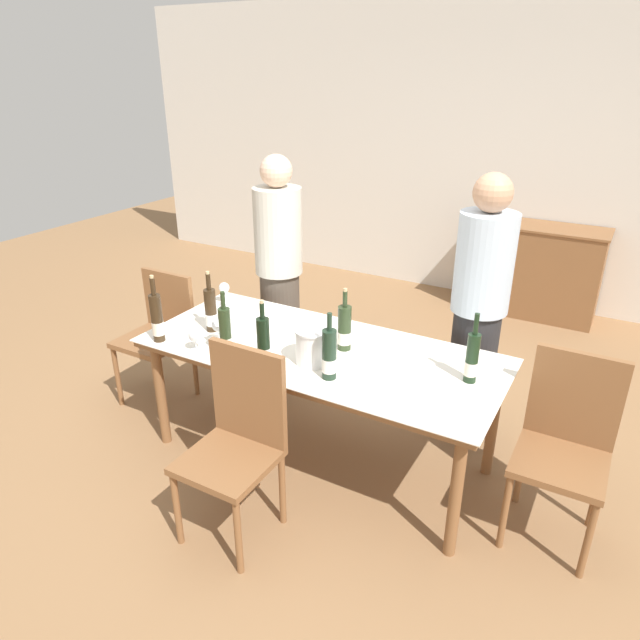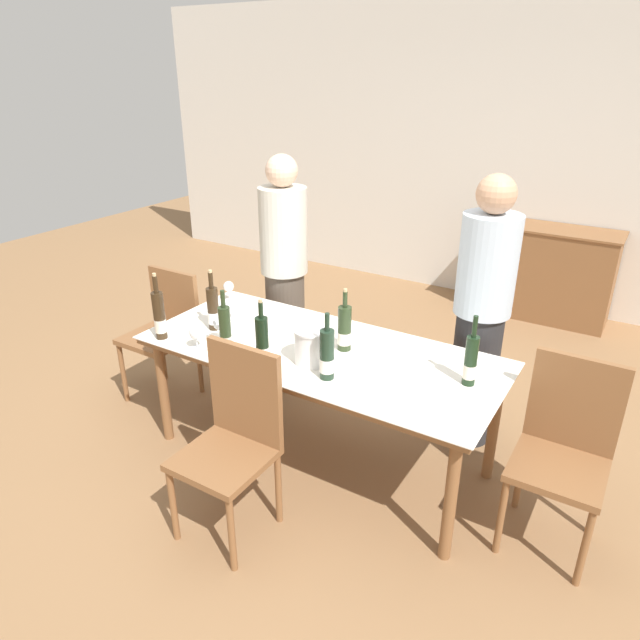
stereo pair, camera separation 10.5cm
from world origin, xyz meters
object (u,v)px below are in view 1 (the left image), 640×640
at_px(wine_bottle_2, 157,319).
at_px(wine_bottle_3, 344,329).
at_px(chair_left_end, 160,328).
at_px(wine_glass_3, 218,326).
at_px(dining_table, 320,360).
at_px(wine_bottle_0, 472,359).
at_px(person_host, 279,274).
at_px(wine_bottle_6, 264,345).
at_px(wine_glass_0, 195,336).
at_px(wine_glass_2, 226,307).
at_px(wine_bottle_1, 329,356).
at_px(wine_bottle_4, 211,311).
at_px(wine_glass_1, 224,289).
at_px(sideboard_cabinet, 534,270).
at_px(wine_bottle_5, 226,335).
at_px(chair_near_front, 238,433).
at_px(person_guest_left, 478,314).
at_px(ice_bucket, 313,345).
at_px(chair_right_end, 566,437).

height_order(wine_bottle_2, wine_bottle_3, wine_bottle_2).
bearing_deg(chair_left_end, wine_glass_3, -20.88).
bearing_deg(wine_glass_3, chair_left_end, 159.12).
xyz_separation_m(dining_table, wine_bottle_0, (0.83, 0.07, 0.19)).
bearing_deg(wine_glass_3, person_host, 101.36).
relative_size(wine_bottle_6, chair_left_end, 0.43).
bearing_deg(wine_glass_0, wine_glass_2, 103.84).
relative_size(wine_glass_0, person_host, 0.08).
relative_size(dining_table, wine_bottle_6, 5.30).
bearing_deg(wine_bottle_1, person_host, 134.22).
distance_m(wine_bottle_4, wine_glass_1, 0.44).
bearing_deg(wine_bottle_2, wine_glass_3, 24.22).
bearing_deg(wine_bottle_3, wine_glass_1, 168.15).
height_order(wine_glass_2, chair_left_end, chair_left_end).
relative_size(sideboard_cabinet, wine_bottle_5, 3.09).
height_order(wine_bottle_0, chair_near_front, wine_bottle_0).
distance_m(wine_bottle_0, wine_bottle_3, 0.71).
xyz_separation_m(wine_bottle_6, person_host, (-0.57, 1.02, -0.03)).
bearing_deg(chair_near_front, wine_bottle_6, 101.30).
bearing_deg(wine_bottle_4, dining_table, 8.23).
height_order(dining_table, wine_glass_0, wine_glass_0).
distance_m(wine_glass_3, chair_near_front, 0.71).
xyz_separation_m(wine_glass_2, person_guest_left, (1.39, 0.62, 0.01)).
bearing_deg(chair_near_front, ice_bucket, 76.52).
xyz_separation_m(chair_near_front, person_guest_left, (0.77, 1.34, 0.29)).
distance_m(dining_table, wine_glass_0, 0.71).
distance_m(wine_glass_2, person_host, 0.64).
bearing_deg(wine_bottle_3, wine_glass_0, -149.23).
bearing_deg(wine_bottle_0, wine_bottle_1, -153.34).
xyz_separation_m(wine_bottle_0, wine_glass_3, (-1.37, -0.28, -0.02)).
distance_m(wine_bottle_3, wine_bottle_4, 0.82).
xyz_separation_m(wine_bottle_2, chair_left_end, (-0.45, 0.44, -0.34)).
distance_m(dining_table, wine_bottle_2, 0.95).
distance_m(wine_bottle_3, person_host, 1.04).
bearing_deg(wine_bottle_0, dining_table, -175.33).
distance_m(wine_glass_2, chair_near_front, 0.98).
relative_size(wine_bottle_5, person_guest_left, 0.23).
bearing_deg(wine_glass_3, person_guest_left, 35.75).
relative_size(wine_bottle_1, chair_right_end, 0.37).
relative_size(wine_bottle_5, wine_glass_3, 2.58).
relative_size(wine_bottle_0, wine_glass_1, 2.61).
xyz_separation_m(wine_bottle_0, wine_bottle_3, (-0.71, 0.01, -0.00)).
height_order(wine_bottle_6, wine_glass_1, wine_bottle_6).
height_order(ice_bucket, wine_bottle_4, wine_bottle_4).
bearing_deg(wine_bottle_2, wine_glass_1, 92.46).
xyz_separation_m(wine_bottle_2, person_host, (0.14, 1.05, -0.03)).
xyz_separation_m(wine_bottle_0, person_host, (-1.55, 0.63, -0.02)).
bearing_deg(wine_bottle_5, wine_glass_3, 141.08).
distance_m(ice_bucket, wine_glass_1, 1.03).
bearing_deg(wine_bottle_1, wine_bottle_4, 170.29).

